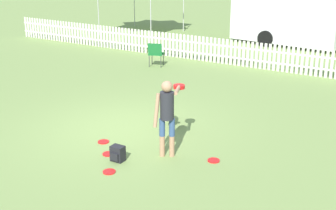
{
  "coord_description": "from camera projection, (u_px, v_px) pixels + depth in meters",
  "views": [
    {
      "loc": [
        6.19,
        -8.28,
        4.16
      ],
      "look_at": [
        1.12,
        0.11,
        0.77
      ],
      "focal_mm": 50.0,
      "sensor_mm": 36.0,
      "label": 1
    }
  ],
  "objects": [
    {
      "name": "ground_plane",
      "position": [
        125.0,
        129.0,
        11.08
      ],
      "size": [
        240.0,
        240.0,
        0.0
      ],
      "primitive_type": "plane",
      "color": "olive"
    },
    {
      "name": "handler_person",
      "position": [
        168.0,
        109.0,
        9.39
      ],
      "size": [
        0.45,
        1.08,
        1.61
      ],
      "rotation": [
        0.0,
        0.0,
        0.52
      ],
      "color": "tan",
      "rests_on": "ground_plane"
    },
    {
      "name": "leaping_dog",
      "position": [
        169.0,
        107.0,
        11.06
      ],
      "size": [
        0.73,
        1.11,
        0.82
      ],
      "rotation": [
        0.0,
        0.0,
        -2.62
      ],
      "color": "black",
      "rests_on": "ground_plane"
    },
    {
      "name": "frisbee_near_handler",
      "position": [
        103.0,
        142.0,
        10.34
      ],
      "size": [
        0.25,
        0.25,
        0.02
      ],
      "color": "red",
      "rests_on": "ground_plane"
    },
    {
      "name": "frisbee_near_dog",
      "position": [
        108.0,
        154.0,
        9.74
      ],
      "size": [
        0.25,
        0.25,
        0.02
      ],
      "color": "red",
      "rests_on": "ground_plane"
    },
    {
      "name": "frisbee_midfield",
      "position": [
        214.0,
        160.0,
        9.45
      ],
      "size": [
        0.25,
        0.25,
        0.02
      ],
      "color": "red",
      "rests_on": "ground_plane"
    },
    {
      "name": "frisbee_far_scatter",
      "position": [
        109.0,
        172.0,
        8.98
      ],
      "size": [
        0.25,
        0.25,
        0.02
      ],
      "color": "red",
      "rests_on": "ground_plane"
    },
    {
      "name": "backpack_on_grass",
      "position": [
        118.0,
        154.0,
        9.41
      ],
      "size": [
        0.27,
        0.24,
        0.32
      ],
      "color": "black",
      "rests_on": "ground_plane"
    },
    {
      "name": "picket_fence",
      "position": [
        241.0,
        54.0,
        16.62
      ],
      "size": [
        21.88,
        0.04,
        0.92
      ],
      "color": "silver",
      "rests_on": "ground_plane"
    },
    {
      "name": "folding_chair_center",
      "position": [
        156.0,
        52.0,
        16.54
      ],
      "size": [
        0.64,
        0.65,
        0.86
      ],
      "rotation": [
        0.0,
        0.0,
        3.48
      ],
      "color": "#333338",
      "rests_on": "ground_plane"
    },
    {
      "name": "equipment_trailer",
      "position": [
        290.0,
        16.0,
        20.06
      ],
      "size": [
        5.53,
        2.57,
        2.27
      ],
      "rotation": [
        0.0,
        0.0,
        -0.1
      ],
      "color": "white",
      "rests_on": "ground_plane"
    }
  ]
}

